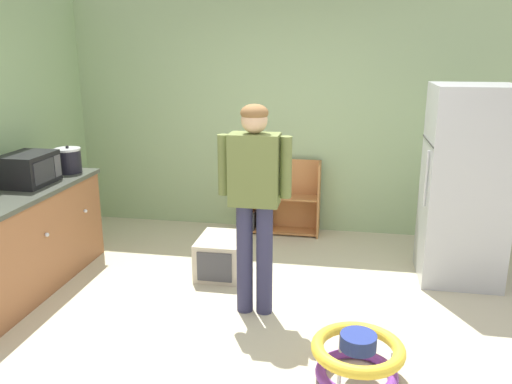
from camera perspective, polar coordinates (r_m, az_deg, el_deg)
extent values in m
plane|color=beige|center=(4.16, 0.79, -14.48)|extent=(12.00, 12.00, 0.00)
cube|color=#9CB886|center=(5.96, 4.53, 8.48)|extent=(5.20, 0.06, 2.70)
cube|color=#99BB82|center=(5.46, -26.14, 6.28)|extent=(0.06, 2.99, 2.70)
cube|color=#9A603B|center=(4.95, -24.89, -5.44)|extent=(0.60, 2.00, 0.86)
cube|color=#464A3F|center=(4.82, -25.50, -0.44)|extent=(0.64, 2.04, 0.04)
sphere|color=silver|center=(4.74, -21.93, -4.36)|extent=(0.04, 0.04, 0.04)
sphere|color=silver|center=(5.28, -18.18, -1.99)|extent=(0.04, 0.04, 0.04)
cube|color=#B7BABF|center=(5.02, 21.93, 0.68)|extent=(0.70, 0.68, 1.78)
cylinder|color=silver|center=(4.77, 18.15, 1.41)|extent=(0.02, 0.02, 0.50)
cube|color=#333333|center=(4.88, 18.33, 5.33)|extent=(0.01, 0.67, 0.01)
cube|color=#B97841|center=(6.00, -0.55, -0.46)|extent=(0.02, 0.28, 0.85)
cube|color=#B97841|center=(5.91, 6.90, -0.82)|extent=(0.02, 0.28, 0.85)
cube|color=#C17C46|center=(6.07, 3.30, -0.30)|extent=(0.80, 0.02, 0.85)
cube|color=#B97841|center=(6.06, 3.09, -4.22)|extent=(0.76, 0.24, 0.02)
cube|color=#B97841|center=(5.94, 3.15, -0.55)|extent=(0.76, 0.24, 0.02)
cube|color=#383B41|center=(6.05, -0.22, -3.14)|extent=(0.02, 0.17, 0.20)
cube|color=#83328D|center=(5.93, -0.23, 0.81)|extent=(0.02, 0.17, 0.25)
cube|color=beige|center=(6.04, 0.37, -3.03)|extent=(0.02, 0.17, 0.23)
cube|color=beige|center=(5.93, 0.21, 0.45)|extent=(0.03, 0.17, 0.18)
cube|color=#434242|center=(6.03, 0.64, -3.15)|extent=(0.03, 0.17, 0.21)
cube|color=brown|center=(5.92, 0.72, 0.39)|extent=(0.03, 0.17, 0.17)
cube|color=gold|center=(6.02, 1.45, -3.13)|extent=(0.03, 0.17, 0.22)
cube|color=olive|center=(5.91, 1.30, 0.35)|extent=(0.02, 0.17, 0.17)
cube|color=gold|center=(6.02, 1.58, -3.28)|extent=(0.02, 0.17, 0.19)
cylinder|color=#323253|center=(4.19, -1.25, -7.29)|extent=(0.13, 0.13, 0.91)
cylinder|color=#323253|center=(4.16, 0.93, -7.44)|extent=(0.13, 0.13, 0.91)
cube|color=olive|center=(3.95, -0.17, 2.47)|extent=(0.38, 0.22, 0.55)
cylinder|color=olive|center=(3.99, -3.57, 2.99)|extent=(0.09, 0.09, 0.47)
cylinder|color=olive|center=(3.91, 3.30, 2.72)|extent=(0.09, 0.09, 0.47)
sphere|color=#DBAE84|center=(3.88, -0.18, 7.88)|extent=(0.20, 0.20, 0.20)
ellipsoid|color=brown|center=(3.87, -0.18, 8.68)|extent=(0.21, 0.21, 0.13)
torus|color=purple|center=(3.65, 10.95, -18.95)|extent=(0.54, 0.54, 0.07)
torus|color=yellow|center=(3.55, 11.11, -16.48)|extent=(0.60, 0.60, 0.08)
cylinder|color=navy|center=(3.52, 11.15, -15.79)|extent=(0.23, 0.23, 0.10)
cylinder|color=silver|center=(3.61, 14.71, -17.83)|extent=(0.02, 0.02, 0.18)
cylinder|color=silver|center=(3.76, 9.25, -16.06)|extent=(0.02, 0.02, 0.18)
cylinder|color=silver|center=(3.44, 9.10, -19.40)|extent=(0.02, 0.02, 0.18)
cube|color=beige|center=(4.97, -3.79, -6.97)|extent=(0.42, 0.54, 0.36)
cube|color=#424247|center=(4.73, -4.60, -8.23)|extent=(0.32, 0.01, 0.27)
cube|color=black|center=(5.05, -23.68, 2.32)|extent=(0.36, 0.48, 0.28)
cube|color=#2D2D33|center=(4.91, -22.19, 2.14)|extent=(0.01, 0.31, 0.20)
cube|color=#515156|center=(5.09, -20.92, 2.71)|extent=(0.01, 0.10, 0.20)
cylinder|color=black|center=(5.39, -19.86, 3.17)|extent=(0.24, 0.24, 0.22)
cylinder|color=silver|center=(5.37, -19.98, 4.42)|extent=(0.25, 0.25, 0.02)
sphere|color=black|center=(5.37, -20.00, 4.65)|extent=(0.03, 0.03, 0.03)
cylinder|color=#33753D|center=(5.37, -23.91, 2.49)|extent=(0.07, 0.07, 0.18)
cylinder|color=#33753D|center=(5.35, -24.04, 3.68)|extent=(0.03, 0.03, 0.05)
cylinder|color=black|center=(5.34, -24.08, 4.03)|extent=(0.04, 0.03, 0.02)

